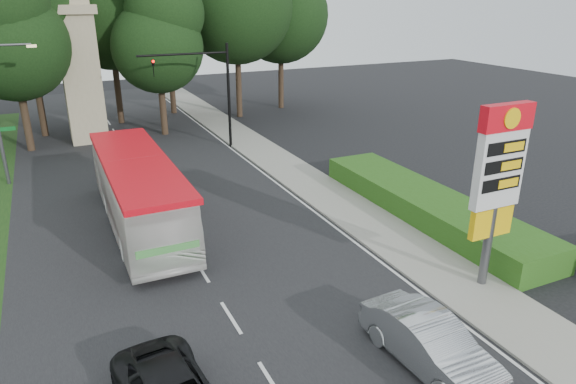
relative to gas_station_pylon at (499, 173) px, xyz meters
name	(u,v)px	position (x,y,z in m)	size (l,w,h in m)	color
road_surface	(174,227)	(-9.20, 10.01, -4.44)	(14.00, 80.00, 0.02)	black
sidewalk_right	(332,198)	(-0.70, 10.01, -4.39)	(3.00, 80.00, 0.12)	gray
hedge	(427,205)	(2.30, 6.01, -3.85)	(3.00, 14.00, 1.20)	#295216
gas_station_pylon	(499,173)	(0.00, 0.00, 0.00)	(2.10, 0.45, 6.85)	#59595E
traffic_signal_mast	(210,82)	(-3.52, 22.00, 0.22)	(6.10, 0.35, 7.20)	black
monument	(81,71)	(-11.20, 28.01, 0.66)	(3.00, 3.00, 10.05)	tan
tree_east_near	(165,2)	(-3.20, 35.01, 5.23)	(8.12, 8.12, 15.95)	#2D2116
tree_monument_left	(8,20)	(-15.20, 27.01, 4.23)	(7.28, 7.28, 14.30)	#2D2116
tree_monument_right	(156,27)	(-5.70, 27.51, 3.56)	(6.72, 6.72, 13.20)	#2D2116
transit_bus	(139,194)	(-10.51, 10.80, -2.81)	(2.76, 11.79, 3.28)	white
sedan_silver	(430,343)	(-4.75, -2.68, -3.67)	(1.64, 4.70, 1.55)	#B1B4B9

